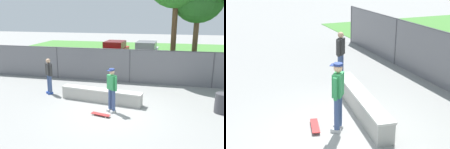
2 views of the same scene
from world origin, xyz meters
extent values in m
plane|color=gray|center=(0.00, 0.00, 0.00)|extent=(80.00, 80.00, 0.00)
cube|color=#A8A59E|center=(-0.77, 1.09, 0.27)|extent=(3.87, 0.95, 0.55)
cube|color=beige|center=(-0.77, 1.09, 0.58)|extent=(3.92, 0.99, 0.06)
cube|color=beige|center=(0.06, -0.03, 0.05)|extent=(0.25, 0.27, 0.10)
cube|color=beige|center=(-0.12, 0.10, 0.05)|extent=(0.25, 0.27, 0.10)
cylinder|color=#384C7A|center=(0.07, -0.01, 0.54)|extent=(0.15, 0.15, 0.88)
cylinder|color=#384C7A|center=(-0.10, 0.13, 0.54)|extent=(0.15, 0.15, 0.88)
cube|color=#2D8C4C|center=(-0.01, 0.06, 1.28)|extent=(0.44, 0.41, 0.60)
cylinder|color=#2D8C4C|center=(0.19, -0.09, 1.26)|extent=(0.10, 0.10, 0.58)
cylinder|color=#2D8C4C|center=(-0.21, 0.21, 1.26)|extent=(0.10, 0.10, 0.58)
sphere|color=tan|center=(-0.01, 0.06, 1.71)|extent=(0.22, 0.22, 0.22)
cylinder|color=navy|center=(-0.01, 0.06, 1.81)|extent=(0.23, 0.23, 0.06)
cube|color=navy|center=(-0.09, -0.04, 1.78)|extent=(0.23, 0.22, 0.02)
cube|color=red|center=(-0.35, -0.46, 0.08)|extent=(0.82, 0.37, 0.02)
cube|color=#B2B2B7|center=(-0.62, -0.40, 0.06)|extent=(0.09, 0.15, 0.02)
cube|color=#B2B2B7|center=(-0.09, -0.52, 0.06)|extent=(0.09, 0.15, 0.02)
cylinder|color=silver|center=(-0.60, -0.32, 0.03)|extent=(0.06, 0.04, 0.05)
cylinder|color=silver|center=(-0.64, -0.48, 0.03)|extent=(0.06, 0.04, 0.05)
cylinder|color=silver|center=(-0.07, -0.44, 0.03)|extent=(0.06, 0.04, 0.05)
cylinder|color=silver|center=(-0.11, -0.60, 0.03)|extent=(0.06, 0.04, 0.05)
cylinder|color=#4C4C51|center=(-9.19, 4.58, 1.00)|extent=(0.07, 0.07, 1.99)
cylinder|color=#4C4C51|center=(-4.60, 4.58, 1.00)|extent=(0.07, 0.07, 1.99)
cube|color=#2647A5|center=(-3.57, 1.54, 0.05)|extent=(0.25, 0.27, 0.10)
cube|color=#2647A5|center=(-3.73, 1.68, 0.05)|extent=(0.25, 0.27, 0.10)
cylinder|color=#384C7A|center=(-3.55, 1.56, 0.54)|extent=(0.15, 0.15, 0.88)
cylinder|color=#384C7A|center=(-3.71, 1.70, 0.54)|extent=(0.15, 0.15, 0.88)
cube|color=#2D2D2D|center=(-3.63, 1.63, 1.28)|extent=(0.43, 0.41, 0.60)
cylinder|color=#2D2D2D|center=(-3.44, 1.47, 1.26)|extent=(0.10, 0.10, 0.58)
cylinder|color=#2D2D2D|center=(-3.82, 1.80, 1.26)|extent=(0.10, 0.10, 0.58)
sphere|color=tan|center=(-3.63, 1.63, 1.71)|extent=(0.22, 0.22, 0.22)
camera|label=1|loc=(2.12, -9.02, 3.98)|focal=38.44mm
camera|label=2|loc=(6.91, -2.75, 4.11)|focal=51.55mm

